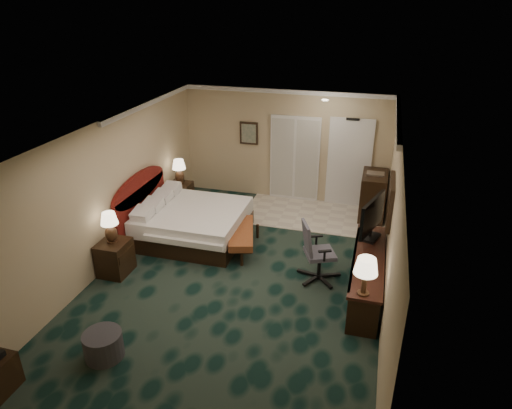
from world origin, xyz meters
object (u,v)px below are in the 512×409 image
(nightstand_far, at_px, (180,196))
(desk_chair, at_px, (320,251))
(ottoman, at_px, (103,345))
(tv, at_px, (372,219))
(lamp_near, at_px, (110,227))
(lamp_far, at_px, (179,172))
(bed, at_px, (193,223))
(minibar, at_px, (373,196))
(bed_bench, at_px, (241,240))
(nightstand_near, at_px, (115,258))
(desk, at_px, (367,275))

(nightstand_far, bearing_deg, desk_chair, -29.68)
(nightstand_far, height_order, ottoman, nightstand_far)
(ottoman, bearing_deg, tv, 43.20)
(nightstand_far, height_order, lamp_near, lamp_near)
(lamp_far, distance_m, tv, 4.72)
(bed, height_order, minibar, minibar)
(lamp_far, bearing_deg, bed_bench, -37.44)
(nightstand_near, height_order, desk_chair, desk_chair)
(bed_bench, bearing_deg, lamp_near, -160.90)
(nightstand_near, distance_m, lamp_far, 2.98)
(nightstand_far, relative_size, desk_chair, 0.56)
(bed, xyz_separation_m, bed_bench, (1.11, -0.22, -0.10))
(bed_bench, xyz_separation_m, minibar, (2.43, 2.25, 0.30))
(bed, bearing_deg, ottoman, -87.99)
(lamp_near, xyz_separation_m, ottoman, (1.00, -1.97, -0.73))
(desk, height_order, desk_chair, desk_chair)
(desk_chair, relative_size, minibar, 1.09)
(lamp_near, bearing_deg, tv, 15.91)
(nightstand_near, height_order, lamp_far, lamp_far)
(nightstand_near, relative_size, desk, 0.26)
(ottoman, xyz_separation_m, minibar, (3.42, 5.61, 0.33))
(nightstand_far, bearing_deg, lamp_far, 86.87)
(nightstand_near, relative_size, lamp_far, 1.08)
(ottoman, bearing_deg, lamp_near, 116.92)
(nightstand_far, height_order, bed_bench, nightstand_far)
(lamp_near, relative_size, tv, 0.58)
(nightstand_near, xyz_separation_m, desk_chair, (3.61, 0.81, 0.25))
(lamp_far, bearing_deg, desk_chair, -30.28)
(ottoman, bearing_deg, nightstand_far, 101.56)
(lamp_near, height_order, minibar, lamp_near)
(lamp_far, distance_m, bed_bench, 2.58)
(nightstand_near, distance_m, tv, 4.67)
(desk, distance_m, desk_chair, 0.89)
(lamp_near, distance_m, desk, 4.54)
(lamp_far, xyz_separation_m, bed_bench, (1.97, -1.51, -0.70))
(desk, distance_m, tv, 1.01)
(lamp_near, bearing_deg, nightstand_near, -53.43)
(lamp_near, distance_m, desk_chair, 3.73)
(nightstand_near, distance_m, nightstand_far, 2.87)
(nightstand_near, xyz_separation_m, lamp_near, (-0.01, 0.02, 0.61))
(bed, relative_size, tv, 2.06)
(desk, relative_size, desk_chair, 2.12)
(tv, xyz_separation_m, desk_chair, (-0.81, -0.47, -0.52))
(desk, bearing_deg, lamp_near, -172.59)
(desk, height_order, minibar, minibar)
(bed, xyz_separation_m, nightstand_far, (-0.86, 1.24, -0.01))
(ottoman, distance_m, desk_chair, 3.83)
(desk, bearing_deg, nightstand_near, -172.35)
(nightstand_far, distance_m, minibar, 4.48)
(bed_bench, height_order, minibar, minibar)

